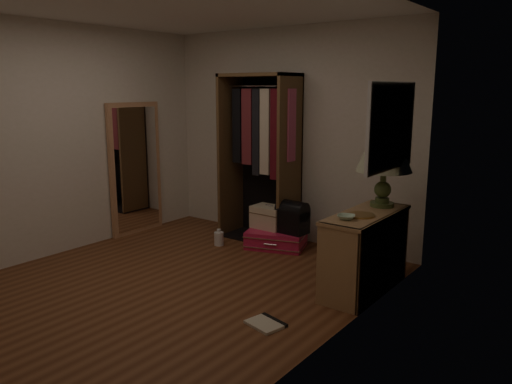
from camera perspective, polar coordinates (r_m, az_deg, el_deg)
ground at (r=5.01m, az=-9.49°, el=-10.36°), size 4.00×4.00×0.00m
room_walls at (r=4.64m, az=-9.08°, el=7.00°), size 3.52×4.02×2.60m
console_bookshelf at (r=4.82m, az=12.49°, el=-6.34°), size 0.42×1.12×0.75m
open_wardrobe at (r=6.15m, az=0.77°, el=5.59°), size 0.97×0.50×2.05m
floor_mirror at (r=6.67m, az=-13.60°, el=2.61°), size 0.06×0.80×1.70m
pink_suitcase at (r=6.02m, az=2.32°, el=-5.34°), size 0.81×0.69×0.21m
train_case at (r=6.04m, az=1.47°, el=-2.86°), size 0.40×0.28×0.29m
black_bag at (r=5.84m, az=4.17°, el=-2.78°), size 0.37×0.25×0.39m
table_lamp at (r=4.91m, az=14.46°, el=3.96°), size 0.64×0.64×0.67m
brass_tray at (r=4.58m, az=11.87°, el=-2.60°), size 0.28×0.28×0.01m
ceramic_bowl at (r=4.44m, az=10.27°, el=-2.83°), size 0.20×0.20×0.04m
white_jug at (r=6.10m, az=-4.26°, el=-5.30°), size 0.15×0.15×0.20m
floor_book at (r=4.17m, az=1.27°, el=-14.76°), size 0.33×0.29×0.03m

